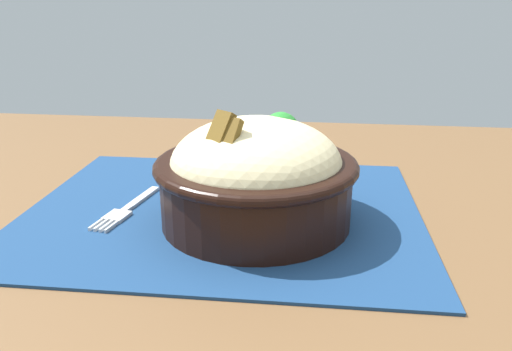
{
  "coord_description": "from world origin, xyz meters",
  "views": [
    {
      "loc": [
        -0.07,
        0.51,
        1.0
      ],
      "look_at": [
        -0.01,
        0.03,
        0.82
      ],
      "focal_mm": 35.95,
      "sensor_mm": 36.0,
      "label": 1
    }
  ],
  "objects": [
    {
      "name": "placemat",
      "position": [
        0.03,
        0.01,
        0.77
      ],
      "size": [
        0.43,
        0.35,
        0.0
      ],
      "primitive_type": "cube",
      "rotation": [
        0.0,
        0.0,
        0.01
      ],
      "color": "navy",
      "rests_on": "table"
    },
    {
      "name": "bowl",
      "position": [
        -0.01,
        0.03,
        0.82
      ],
      "size": [
        0.24,
        0.24,
        0.12
      ],
      "color": "black",
      "rests_on": "placemat"
    },
    {
      "name": "fork",
      "position": [
        0.13,
        0.02,
        0.78
      ],
      "size": [
        0.04,
        0.12,
        0.0
      ],
      "color": "silver",
      "rests_on": "placemat"
    },
    {
      "name": "table",
      "position": [
        0.0,
        0.0,
        0.71
      ],
      "size": [
        1.38,
        0.84,
        0.77
      ],
      "color": "brown",
      "rests_on": "ground_plane"
    }
  ]
}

